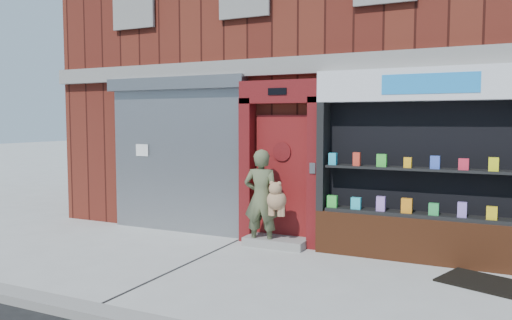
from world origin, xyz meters
The scene contains 7 objects.
ground centered at (0.00, 0.00, 0.00)m, with size 80.00×80.00×0.00m, color #9E9E99.
building centered at (0.00, 5.99, 4.00)m, with size 12.00×8.16×8.00m.
shutter_bay centered at (-3.00, 1.93, 1.72)m, with size 3.10×0.30×3.04m.
red_door_bay centered at (-0.75, 1.86, 1.46)m, with size 1.52×0.58×2.90m.
pharmacy_bay centered at (1.75, 1.81, 1.37)m, with size 3.50×0.41×3.00m.
woman centered at (-0.94, 1.53, 0.86)m, with size 0.85×0.55×1.71m.
doormat centered at (2.61, 1.03, 0.01)m, with size 1.13×0.79×0.03m, color black.
Camera 1 is at (2.64, -6.23, 2.20)m, focal length 35.00 mm.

